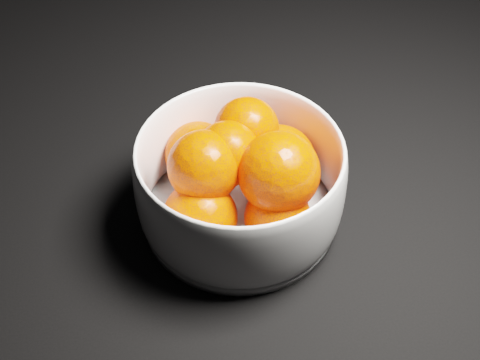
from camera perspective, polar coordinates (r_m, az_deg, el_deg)
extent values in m
cube|color=black|center=(0.77, -16.62, 3.02)|extent=(3.00, 3.00, 0.00)
cylinder|color=silver|center=(0.66, 0.00, -2.93)|extent=(0.19, 0.19, 0.01)
sphere|color=#FF3A00|center=(0.65, 3.29, 1.55)|extent=(0.07, 0.07, 0.07)
sphere|color=#FF3A00|center=(0.66, -3.56, 2.16)|extent=(0.07, 0.07, 0.07)
sphere|color=#FF3A00|center=(0.60, -3.42, -3.20)|extent=(0.07, 0.07, 0.07)
sphere|color=#FF3A00|center=(0.60, 3.21, -3.18)|extent=(0.06, 0.06, 0.06)
sphere|color=#FF3A00|center=(0.63, 0.57, 4.34)|extent=(0.06, 0.06, 0.06)
sphere|color=#FF3A00|center=(0.59, -3.08, 1.16)|extent=(0.07, 0.07, 0.07)
sphere|color=#FF3A00|center=(0.59, 3.33, 0.66)|extent=(0.07, 0.07, 0.07)
sphere|color=#FF3A00|center=(0.61, -1.08, 2.25)|extent=(0.06, 0.06, 0.06)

